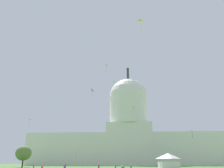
{
  "coord_description": "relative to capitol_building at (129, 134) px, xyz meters",
  "views": [
    {
      "loc": [
        4.01,
        -26.87,
        2.09
      ],
      "look_at": [
        -4.33,
        79.56,
        37.22
      ],
      "focal_mm": 38.38,
      "sensor_mm": 36.0,
      "label": 1
    }
  ],
  "objects": [
    {
      "name": "person_olive_mid_right",
      "position": [
        -27.95,
        -104.16,
        -21.08
      ],
      "size": [
        0.46,
        0.46,
        1.69
      ],
      "rotation": [
        0.0,
        0.0,
        5.74
      ],
      "color": "olive",
      "rests_on": "ground_plane"
    },
    {
      "name": "person_teal_near_tree_east",
      "position": [
        1.13,
        -117.7,
        -21.11
      ],
      "size": [
        0.42,
        0.42,
        1.64
      ],
      "rotation": [
        0.0,
        0.0,
        1.25
      ],
      "color": "#1E757A",
      "rests_on": "ground_plane"
    },
    {
      "name": "kite_pink_high",
      "position": [
        -18.97,
        -54.22,
        17.08
      ],
      "size": [
        1.23,
        0.48,
        4.51
      ],
      "rotation": [
        0.0,
        0.0,
        5.32
      ],
      "color": "pink"
    },
    {
      "name": "kite_lime_low",
      "position": [
        -30.76,
        -104.7,
        -7.19
      ],
      "size": [
        1.44,
        1.15,
        2.27
      ],
      "rotation": [
        0.0,
        0.0,
        5.77
      ],
      "color": "#8CD133"
    },
    {
      "name": "person_maroon_lawn_far_left",
      "position": [
        -9.85,
        -92.78,
        -21.23
      ],
      "size": [
        0.58,
        0.58,
        1.46
      ],
      "rotation": [
        0.0,
        0.0,
        4.27
      ],
      "color": "maroon",
      "rests_on": "ground_plane"
    },
    {
      "name": "kite_violet_high",
      "position": [
        -25.14,
        -21.74,
        28.33
      ],
      "size": [
        0.67,
        0.69,
        1.01
      ],
      "rotation": [
        0.0,
        0.0,
        3.48
      ],
      "color": "purple"
    },
    {
      "name": "kite_green_mid",
      "position": [
        2.82,
        -74.02,
        3.25
      ],
      "size": [
        0.26,
        0.56,
        1.08
      ],
      "rotation": [
        0.0,
        0.0,
        1.01
      ],
      "color": "green"
    },
    {
      "name": "person_red_lawn_far_right",
      "position": [
        -21.37,
        -115.09,
        -21.2
      ],
      "size": [
        0.51,
        0.51,
        1.49
      ],
      "rotation": [
        0.0,
        0.0,
        5.13
      ],
      "color": "red",
      "rests_on": "ground_plane"
    },
    {
      "name": "kite_white_mid",
      "position": [
        -5.26,
        -82.12,
        12.63
      ],
      "size": [
        1.22,
        1.21,
        1.12
      ],
      "rotation": [
        0.0,
        0.0,
        0.9
      ],
      "color": "white"
    },
    {
      "name": "kite_magenta_low",
      "position": [
        -31.53,
        -30.69,
        -13.38
      ],
      "size": [
        0.93,
        1.6,
        4.19
      ],
      "rotation": [
        0.0,
        0.0,
        4.49
      ],
      "color": "#D1339E"
    },
    {
      "name": "kite_yellow_high",
      "position": [
        4.74,
        -116.59,
        19.74
      ],
      "size": [
        1.32,
        0.97,
        3.28
      ],
      "rotation": [
        0.0,
        0.0,
        6.15
      ],
      "color": "yellow"
    },
    {
      "name": "event_tent",
      "position": [
        12.93,
        -96.77,
        -19.38
      ],
      "size": [
        6.42,
        7.26,
        4.99
      ],
      "rotation": [
        0.0,
        0.0,
        0.09
      ],
      "color": "white",
      "rests_on": "ground_plane"
    },
    {
      "name": "kite_black_low",
      "position": [
        25.8,
        -79.21,
        -8.37
      ],
      "size": [
        0.94,
        1.18,
        2.39
      ],
      "rotation": [
        0.0,
        0.0,
        1.97
      ],
      "color": "black"
    },
    {
      "name": "capitol_building",
      "position": [
        0.0,
        0.0,
        0.0
      ],
      "size": [
        144.97,
        29.22,
        73.75
      ],
      "color": "silver",
      "rests_on": "ground_plane"
    },
    {
      "name": "person_olive_front_right",
      "position": [
        -19.21,
        -100.76,
        -21.07
      ],
      "size": [
        0.52,
        0.52,
        1.75
      ],
      "rotation": [
        0.0,
        0.0,
        2.41
      ],
      "color": "olive",
      "rests_on": "ground_plane"
    },
    {
      "name": "kite_gold_high",
      "position": [
        -7.78,
        -89.71,
        16.9
      ],
      "size": [
        0.57,
        0.94,
        3.59
      ],
      "rotation": [
        0.0,
        0.0,
        4.35
      ],
      "color": "gold"
    },
    {
      "name": "kite_turquoise_mid",
      "position": [
        2.52,
        -33.28,
        11.99
      ],
      "size": [
        1.37,
        0.97,
        4.04
      ],
      "rotation": [
        0.0,
        0.0,
        5.92
      ],
      "color": "teal"
    },
    {
      "name": "person_denim_front_center",
      "position": [
        -4.17,
        -92.33,
        -21.19
      ],
      "size": [
        0.47,
        0.47,
        1.52
      ],
      "rotation": [
        0.0,
        0.0,
        4.55
      ],
      "color": "#3D5684",
      "rests_on": "ground_plane"
    },
    {
      "name": "tree_west_far",
      "position": [
        -46.75,
        -70.1,
        -15.78
      ],
      "size": [
        9.1,
        9.09,
        9.37
      ],
      "color": "#42301E",
      "rests_on": "ground_plane"
    }
  ]
}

